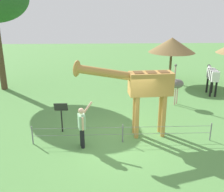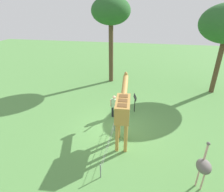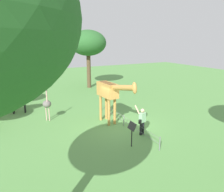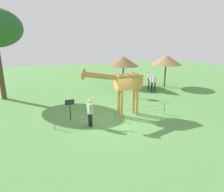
{
  "view_description": "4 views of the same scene",
  "coord_description": "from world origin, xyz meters",
  "px_view_note": "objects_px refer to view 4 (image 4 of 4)",
  "views": [
    {
      "loc": [
        0.8,
        9.24,
        5.02
      ],
      "look_at": [
        0.41,
        -0.12,
        1.83
      ],
      "focal_mm": 41.49,
      "sensor_mm": 36.0,
      "label": 1
    },
    {
      "loc": [
        -9.18,
        -1.4,
        6.83
      ],
      "look_at": [
        0.5,
        0.4,
        2.07
      ],
      "focal_mm": 29.95,
      "sensor_mm": 36.0,
      "label": 2
    },
    {
      "loc": [
        10.87,
        -6.34,
        5.36
      ],
      "look_at": [
        -0.57,
        -0.4,
        1.93
      ],
      "focal_mm": 33.99,
      "sensor_mm": 36.0,
      "label": 3
    },
    {
      "loc": [
        3.7,
        10.4,
        4.66
      ],
      "look_at": [
        0.31,
        0.6,
        1.71
      ],
      "focal_mm": 31.01,
      "sensor_mm": 36.0,
      "label": 4
    }
  ],
  "objects_px": {
    "visitor": "(90,111)",
    "zebra": "(152,79)",
    "shade_hut_far": "(166,60)",
    "info_sign": "(70,105)",
    "giraffe": "(123,84)",
    "shade_hut_near": "(123,61)",
    "ostrich": "(134,84)"
  },
  "relations": [
    {
      "from": "shade_hut_near",
      "to": "shade_hut_far",
      "type": "distance_m",
      "value": 4.36
    },
    {
      "from": "shade_hut_near",
      "to": "shade_hut_far",
      "type": "bearing_deg",
      "value": 157.75
    },
    {
      "from": "visitor",
      "to": "ostrich",
      "type": "height_order",
      "value": "ostrich"
    },
    {
      "from": "giraffe",
      "to": "info_sign",
      "type": "height_order",
      "value": "giraffe"
    },
    {
      "from": "shade_hut_far",
      "to": "info_sign",
      "type": "height_order",
      "value": "shade_hut_far"
    },
    {
      "from": "zebra",
      "to": "ostrich",
      "type": "height_order",
      "value": "ostrich"
    },
    {
      "from": "zebra",
      "to": "ostrich",
      "type": "bearing_deg",
      "value": 32.31
    },
    {
      "from": "visitor",
      "to": "shade_hut_near",
      "type": "distance_m",
      "value": 10.51
    },
    {
      "from": "shade_hut_far",
      "to": "info_sign",
      "type": "xyz_separation_m",
      "value": [
        10.54,
        5.8,
        -1.86
      ]
    },
    {
      "from": "shade_hut_near",
      "to": "info_sign",
      "type": "xyz_separation_m",
      "value": [
        6.5,
        7.45,
        -1.7
      ]
    },
    {
      "from": "zebra",
      "to": "visitor",
      "type": "bearing_deg",
      "value": 39.19
    },
    {
      "from": "zebra",
      "to": "giraffe",
      "type": "bearing_deg",
      "value": 45.57
    },
    {
      "from": "shade_hut_near",
      "to": "shade_hut_far",
      "type": "relative_size",
      "value": 0.96
    },
    {
      "from": "visitor",
      "to": "zebra",
      "type": "xyz_separation_m",
      "value": [
        -7.43,
        -6.06,
        0.26
      ]
    },
    {
      "from": "zebra",
      "to": "shade_hut_near",
      "type": "relative_size",
      "value": 0.58
    },
    {
      "from": "zebra",
      "to": "shade_hut_near",
      "type": "height_order",
      "value": "shade_hut_near"
    },
    {
      "from": "zebra",
      "to": "info_sign",
      "type": "xyz_separation_m",
      "value": [
        8.38,
        4.76,
        -0.21
      ]
    },
    {
      "from": "giraffe",
      "to": "info_sign",
      "type": "relative_size",
      "value": 2.97
    },
    {
      "from": "ostrich",
      "to": "shade_hut_near",
      "type": "height_order",
      "value": "shade_hut_near"
    },
    {
      "from": "giraffe",
      "to": "visitor",
      "type": "height_order",
      "value": "giraffe"
    },
    {
      "from": "giraffe",
      "to": "shade_hut_near",
      "type": "distance_m",
      "value": 8.53
    },
    {
      "from": "zebra",
      "to": "ostrich",
      "type": "distance_m",
      "value": 3.12
    },
    {
      "from": "shade_hut_near",
      "to": "shade_hut_far",
      "type": "height_order",
      "value": "shade_hut_far"
    },
    {
      "from": "info_sign",
      "to": "zebra",
      "type": "bearing_deg",
      "value": -150.38
    },
    {
      "from": "visitor",
      "to": "shade_hut_far",
      "type": "xyz_separation_m",
      "value": [
        -9.59,
        -7.09,
        1.91
      ]
    },
    {
      "from": "info_sign",
      "to": "visitor",
      "type": "bearing_deg",
      "value": 126.15
    },
    {
      "from": "visitor",
      "to": "ostrich",
      "type": "relative_size",
      "value": 0.77
    },
    {
      "from": "ostrich",
      "to": "shade_hut_far",
      "type": "relative_size",
      "value": 0.68
    },
    {
      "from": "giraffe",
      "to": "zebra",
      "type": "xyz_separation_m",
      "value": [
        -5.09,
        -5.19,
        -0.96
      ]
    },
    {
      "from": "visitor",
      "to": "shade_hut_far",
      "type": "distance_m",
      "value": 12.08
    },
    {
      "from": "giraffe",
      "to": "visitor",
      "type": "bearing_deg",
      "value": 20.29
    },
    {
      "from": "ostrich",
      "to": "shade_hut_far",
      "type": "distance_m",
      "value": 5.75
    }
  ]
}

